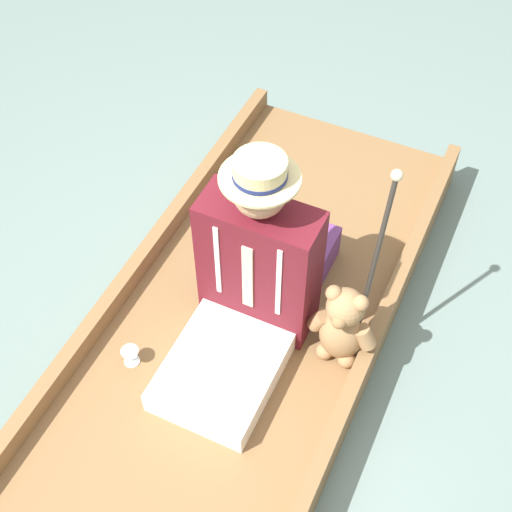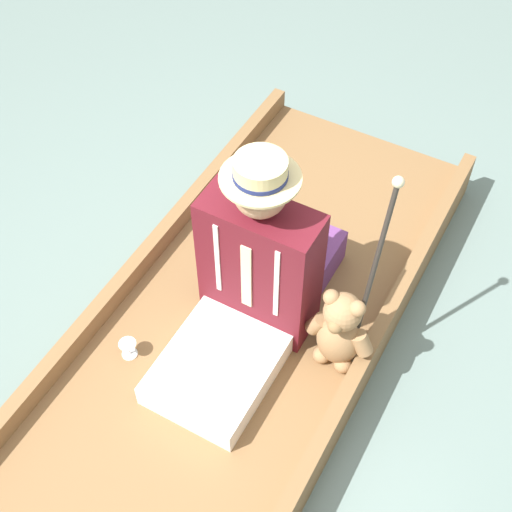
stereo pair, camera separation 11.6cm
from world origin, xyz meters
name	(u,v)px [view 2 (the right image)]	position (x,y,z in m)	size (l,w,h in m)	color
ground_plane	(227,364)	(0.00, 0.00, 0.00)	(16.00, 16.00, 0.00)	slate
punt_boat	(226,354)	(0.00, 0.00, 0.08)	(1.14, 3.01, 0.25)	brown
seat_cushion	(288,249)	(-0.02, -0.53, 0.23)	(0.43, 0.30, 0.17)	#6B3875
seated_person	(249,283)	(-0.04, -0.13, 0.46)	(0.47, 0.75, 0.89)	white
teddy_bear	(339,332)	(-0.42, -0.17, 0.34)	(0.29, 0.17, 0.41)	#9E754C
wine_glass	(128,347)	(0.32, 0.22, 0.20)	(0.07, 0.07, 0.08)	silver
walking_cane	(377,259)	(-0.47, -0.33, 0.64)	(0.04, 0.22, 0.85)	#2D2823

